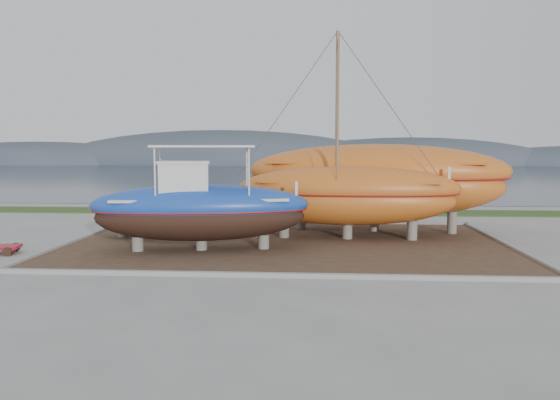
# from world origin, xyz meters

# --- Properties ---
(ground) EXTENTS (140.00, 140.00, 0.00)m
(ground) POSITION_xyz_m (0.00, 0.00, 0.00)
(ground) COLOR gray
(ground) RESTS_ON ground
(dirt_patch) EXTENTS (18.00, 12.00, 0.06)m
(dirt_patch) POSITION_xyz_m (0.00, 4.00, 0.03)
(dirt_patch) COLOR #422D1E
(dirt_patch) RESTS_ON ground
(curb_frame) EXTENTS (18.60, 12.60, 0.15)m
(curb_frame) POSITION_xyz_m (0.00, 4.00, 0.07)
(curb_frame) COLOR gray
(curb_frame) RESTS_ON ground
(grass_strip) EXTENTS (44.00, 3.00, 0.08)m
(grass_strip) POSITION_xyz_m (0.00, 15.50, 0.04)
(grass_strip) COLOR #284219
(grass_strip) RESTS_ON ground
(sea) EXTENTS (260.00, 100.00, 0.04)m
(sea) POSITION_xyz_m (0.00, 70.00, 0.00)
(sea) COLOR black
(sea) RESTS_ON ground
(mountain_ridge) EXTENTS (200.00, 36.00, 20.00)m
(mountain_ridge) POSITION_xyz_m (0.00, 125.00, 0.00)
(mountain_ridge) COLOR #333D49
(mountain_ridge) RESTS_ON ground
(blue_caique) EXTENTS (8.83, 4.10, 4.09)m
(blue_caique) POSITION_xyz_m (-3.26, 2.11, 2.10)
(blue_caique) COLOR #1B45AB
(blue_caique) RESTS_ON dirt_patch
(white_dinghy) EXTENTS (4.62, 2.62, 1.31)m
(white_dinghy) POSITION_xyz_m (-6.23, 5.21, 0.71)
(white_dinghy) COLOR silver
(white_dinghy) RESTS_ON dirt_patch
(orange_sailboat) EXTENTS (9.85, 3.27, 8.99)m
(orange_sailboat) POSITION_xyz_m (2.61, 5.20, 4.55)
(orange_sailboat) COLOR #BA5B1C
(orange_sailboat) RESTS_ON dirt_patch
(orange_bare_hull) EXTENTS (12.81, 5.44, 4.07)m
(orange_bare_hull) POSITION_xyz_m (4.04, 7.54, 2.09)
(orange_bare_hull) COLOR #BA5B1C
(orange_bare_hull) RESTS_ON dirt_patch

